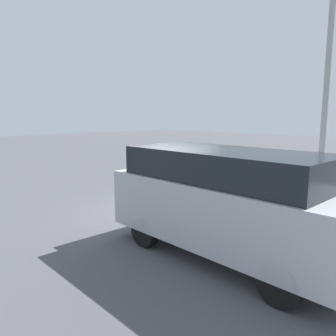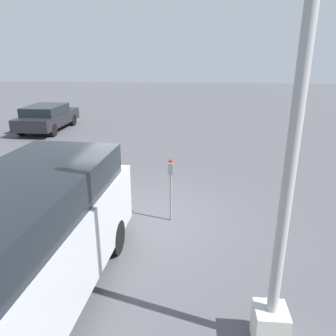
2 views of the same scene
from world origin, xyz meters
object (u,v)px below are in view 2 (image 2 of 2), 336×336
Objects in this scene: lamp_post at (282,233)px; parking_meter_near at (171,176)px; car_distant at (47,117)px; parked_van at (27,239)px.

parking_meter_near is at bearing -154.47° from lamp_post.
lamp_post is at bearing -144.70° from car_distant.
parked_van is 1.21× the size of car_distant.
parking_meter_near is 0.30× the size of parked_van.
parked_van reaches higher than parking_meter_near.
lamp_post is 1.36× the size of car_distant.
lamp_post is 1.12× the size of parked_van.
lamp_post is 3.63m from parked_van.
parking_meter_near is 3.49m from parked_van.
parking_meter_near is at bearing 149.37° from parked_van.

